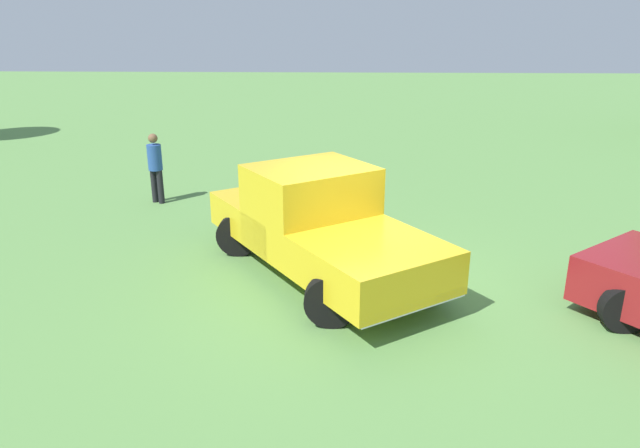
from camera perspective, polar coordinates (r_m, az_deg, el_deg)
The scene contains 3 objects.
ground_plane at distance 9.49m, azimuth 4.93°, elevation -6.01°, with size 80.00×80.00×0.00m, color #5B8C47.
pickup_truck at distance 9.60m, azimuth -0.39°, elevation 0.35°, with size 4.25×5.03×1.80m.
person_bystander at distance 13.97m, azimuth -15.75°, elevation 5.60°, with size 0.43×0.43×1.62m.
Camera 1 is at (0.49, 8.57, 4.05)m, focal length 32.84 mm.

